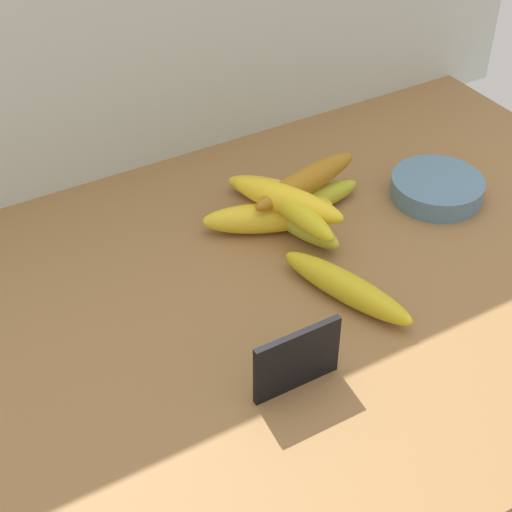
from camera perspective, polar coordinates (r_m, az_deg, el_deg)
name	(u,v)px	position (r cm, az deg, el deg)	size (l,w,h in cm)	color
counter_top	(321,290)	(106.29, 4.77, -2.48)	(110.00, 76.00, 3.00)	olive
chalkboard_sign	(297,362)	(89.41, 2.96, -7.65)	(11.00, 1.80, 8.40)	black
fruit_bowl	(437,188)	(122.66, 12.97, 4.83)	(13.97, 13.97, 3.22)	slate
banana_0	(311,201)	(116.72, 4.01, 4.02)	(16.98, 3.66, 3.66)	gold
banana_1	(279,193)	(117.96, 1.70, 4.59)	(16.85, 3.86, 3.86)	yellow
banana_2	(346,287)	(101.84, 6.55, -2.25)	(20.04, 3.93, 3.93)	gold
banana_3	(298,222)	(112.28, 3.03, 2.48)	(15.60, 3.76, 3.76)	gold
banana_4	(263,218)	(112.32, 0.49, 2.75)	(17.24, 4.39, 4.39)	yellow
banana_5	(287,200)	(109.81, 2.27, 4.07)	(17.49, 4.04, 4.04)	yellow
banana_6	(293,208)	(108.96, 2.67, 3.52)	(17.65, 3.37, 3.37)	gold
banana_7	(306,181)	(114.33, 3.64, 5.46)	(20.01, 3.77, 3.77)	#A76E19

